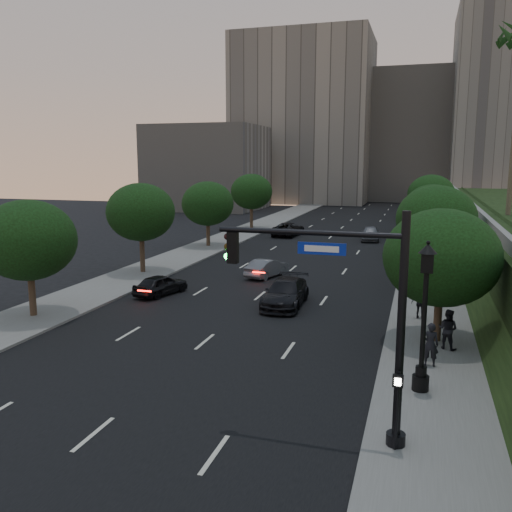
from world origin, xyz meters
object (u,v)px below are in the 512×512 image
(sedan_mid_left, at_px, (267,268))
(pedestrian_b, at_px, (448,329))
(sedan_near_right, at_px, (286,293))
(sedan_far_left, at_px, (288,229))
(sedan_far_right, at_px, (370,233))
(pedestrian_c, at_px, (421,303))
(traffic_signal_mast, at_px, (362,325))
(pedestrian_a, at_px, (430,344))
(sedan_near_left, at_px, (161,285))
(street_lamp, at_px, (424,324))

(sedan_mid_left, distance_m, pedestrian_b, 17.30)
(pedestrian_b, bearing_deg, sedan_near_right, -6.34)
(sedan_far_left, height_order, sedan_far_right, sedan_far_right)
(sedan_far_left, distance_m, sedan_far_right, 9.12)
(sedan_mid_left, bearing_deg, pedestrian_c, 159.43)
(sedan_far_left, relative_size, pedestrian_b, 2.99)
(traffic_signal_mast, height_order, pedestrian_a, traffic_signal_mast)
(sedan_near_right, distance_m, pedestrian_a, 11.03)
(sedan_near_left, relative_size, sedan_mid_left, 0.96)
(sedan_near_right, relative_size, pedestrian_b, 2.93)
(sedan_far_left, xyz_separation_m, pedestrian_a, (14.66, -36.26, 0.31))
(sedan_mid_left, xyz_separation_m, pedestrian_b, (11.82, -12.63, 0.38))
(sedan_far_right, bearing_deg, sedan_mid_left, -109.63)
(pedestrian_a, bearing_deg, pedestrian_b, -110.92)
(sedan_far_right, bearing_deg, pedestrian_b, -83.69)
(sedan_mid_left, bearing_deg, street_lamp, 138.14)
(pedestrian_c, bearing_deg, sedan_mid_left, -31.84)
(pedestrian_a, bearing_deg, traffic_signal_mast, 69.95)
(traffic_signal_mast, relative_size, pedestrian_a, 3.89)
(traffic_signal_mast, xyz_separation_m, sedan_mid_left, (-8.97, 21.69, -3.01))
(sedan_far_left, bearing_deg, traffic_signal_mast, 111.81)
(sedan_mid_left, relative_size, pedestrian_c, 2.50)
(sedan_far_left, xyz_separation_m, pedestrian_b, (15.42, -33.94, 0.30))
(sedan_mid_left, relative_size, sedan_far_right, 0.87)
(sedan_far_right, bearing_deg, traffic_signal_mast, -89.83)
(street_lamp, relative_size, pedestrian_c, 3.49)
(sedan_near_left, xyz_separation_m, sedan_near_right, (8.09, -0.20, 0.10))
(pedestrian_a, relative_size, pedestrian_b, 1.00)
(sedan_mid_left, bearing_deg, sedan_far_right, -88.40)
(sedan_far_left, distance_m, sedan_near_right, 29.35)
(pedestrian_c, bearing_deg, street_lamp, 95.75)
(pedestrian_b, relative_size, pedestrian_c, 1.11)
(sedan_near_left, height_order, sedan_far_right, sedan_far_right)
(traffic_signal_mast, height_order, sedan_near_left, traffic_signal_mast)
(pedestrian_b, xyz_separation_m, pedestrian_c, (-1.15, 4.53, -0.09))
(pedestrian_c, bearing_deg, sedan_near_left, 1.55)
(pedestrian_b, bearing_deg, street_lamp, 102.88)
(street_lamp, bearing_deg, pedestrian_a, 82.57)
(street_lamp, xyz_separation_m, pedestrian_b, (1.09, 4.88, -1.59))
(sedan_mid_left, height_order, sedan_near_right, sedan_near_right)
(sedan_mid_left, xyz_separation_m, sedan_far_left, (-3.59, 21.31, 0.08))
(sedan_near_right, bearing_deg, pedestrian_a, -46.31)
(sedan_near_left, bearing_deg, sedan_mid_left, -109.01)
(pedestrian_a, distance_m, pedestrian_c, 6.86)
(sedan_near_left, distance_m, pedestrian_a, 17.83)
(sedan_far_left, xyz_separation_m, sedan_far_right, (9.07, -0.94, 0.04))
(sedan_mid_left, distance_m, sedan_far_right, 21.09)
(sedan_near_left, distance_m, sedan_near_right, 8.09)
(street_lamp, bearing_deg, sedan_near_left, 146.26)
(street_lamp, height_order, pedestrian_a, street_lamp)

